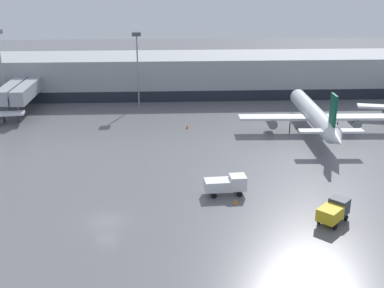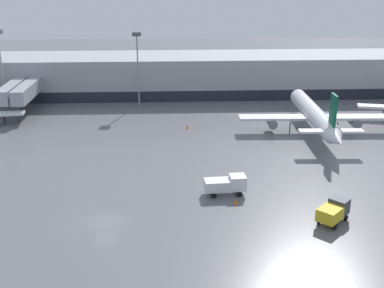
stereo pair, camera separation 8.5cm
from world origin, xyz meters
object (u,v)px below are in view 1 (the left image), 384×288
(service_truck_0, at_px, (226,184))
(apron_light_mast_5, at_px, (137,47))
(traffic_cone_0, at_px, (335,123))
(traffic_cone_2, at_px, (187,127))
(parked_jet_0, at_px, (314,115))
(traffic_cone_3, at_px, (236,201))
(service_truck_2, at_px, (334,211))

(service_truck_0, height_order, apron_light_mast_5, apron_light_mast_5)
(traffic_cone_0, distance_m, traffic_cone_2, 28.06)
(traffic_cone_0, height_order, traffic_cone_2, traffic_cone_0)
(parked_jet_0, height_order, traffic_cone_3, parked_jet_0)
(parked_jet_0, xyz_separation_m, traffic_cone_0, (5.50, 3.87, -2.86))
(traffic_cone_3, distance_m, apron_light_mast_5, 51.54)
(parked_jet_0, distance_m, traffic_cone_0, 7.31)
(service_truck_2, bearing_deg, apron_light_mast_5, 70.41)
(service_truck_0, distance_m, apron_light_mast_5, 48.48)
(parked_jet_0, relative_size, traffic_cone_3, 53.83)
(traffic_cone_0, bearing_deg, parked_jet_0, -144.85)
(service_truck_0, bearing_deg, traffic_cone_0, 45.74)
(parked_jet_0, bearing_deg, traffic_cone_0, -52.90)
(service_truck_0, bearing_deg, traffic_cone_2, 93.72)
(traffic_cone_3, xyz_separation_m, apron_light_mast_5, (-14.59, 47.90, 12.23))
(parked_jet_0, distance_m, traffic_cone_3, 32.93)
(traffic_cone_2, bearing_deg, service_truck_0, -82.02)
(traffic_cone_0, bearing_deg, traffic_cone_3, -126.41)
(service_truck_2, relative_size, traffic_cone_3, 7.71)
(service_truck_0, xyz_separation_m, traffic_cone_2, (-3.93, 28.03, -1.12))
(parked_jet_0, relative_size, apron_light_mast_5, 2.08)
(service_truck_0, bearing_deg, service_truck_2, -39.11)
(service_truck_0, relative_size, traffic_cone_0, 7.42)
(apron_light_mast_5, bearing_deg, parked_jet_0, -32.14)
(parked_jet_0, distance_m, service_truck_0, 31.13)
(service_truck_0, relative_size, traffic_cone_3, 9.11)
(parked_jet_0, bearing_deg, apron_light_mast_5, 59.81)
(apron_light_mast_5, bearing_deg, traffic_cone_0, -23.49)
(parked_jet_0, xyz_separation_m, service_truck_2, (-7.16, -32.86, -1.75))
(service_truck_0, height_order, traffic_cone_3, service_truck_0)
(parked_jet_0, relative_size, traffic_cone_0, 43.84)
(traffic_cone_3, bearing_deg, traffic_cone_0, 53.59)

